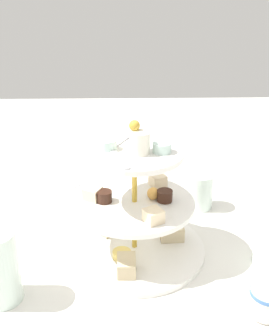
% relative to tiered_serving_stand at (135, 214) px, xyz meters
% --- Properties ---
extents(ground_plane, '(2.40, 2.40, 0.00)m').
position_rel_tiered_serving_stand_xyz_m(ground_plane, '(-0.00, -0.00, -0.09)').
color(ground_plane, silver).
extents(tiered_serving_stand, '(0.28, 0.28, 0.28)m').
position_rel_tiered_serving_stand_xyz_m(tiered_serving_stand, '(0.00, 0.00, 0.00)').
color(tiered_serving_stand, white).
rests_on(tiered_serving_stand, ground_plane).
extents(teacup_with_saucer, '(0.09, 0.09, 0.05)m').
position_rel_tiered_serving_stand_xyz_m(teacup_with_saucer, '(0.18, 0.21, -0.06)').
color(teacup_with_saucer, white).
rests_on(teacup_with_saucer, ground_plane).
extents(butter_knife_left, '(0.13, 0.13, 0.00)m').
position_rel_tiered_serving_stand_xyz_m(butter_knife_left, '(-0.24, -0.20, -0.09)').
color(butter_knife_left, silver).
rests_on(butter_knife_left, ground_plane).
extents(water_glass_mid_back, '(0.06, 0.06, 0.09)m').
position_rel_tiered_serving_stand_xyz_m(water_glass_mid_back, '(-0.18, 0.16, -0.04)').
color(water_glass_mid_back, silver).
rests_on(water_glass_mid_back, ground_plane).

